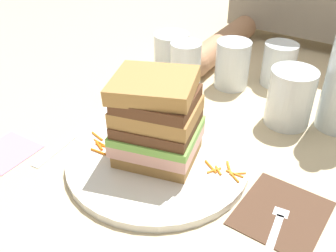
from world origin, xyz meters
TOP-DOWN VIEW (x-y plane):
  - ground_plane at (0.00, 0.00)m, footprint 3.00×3.00m
  - main_plate at (0.01, -0.00)m, footprint 0.28×0.28m
  - sandwich at (0.01, -0.00)m, footprint 0.15×0.13m
  - carrot_shred_0 at (-0.07, -0.04)m, footprint 0.03×0.00m
  - carrot_shred_1 at (-0.08, -0.03)m, footprint 0.02×0.01m
  - carrot_shred_2 at (-0.10, -0.01)m, footprint 0.03×0.01m
  - carrot_shred_3 at (-0.08, -0.03)m, footprint 0.03×0.01m
  - carrot_shred_4 at (-0.09, -0.02)m, footprint 0.03×0.01m
  - carrot_shred_5 at (0.12, 0.04)m, footprint 0.01×0.02m
  - carrot_shred_6 at (0.10, 0.02)m, footprint 0.02×0.02m
  - carrot_shred_7 at (0.13, 0.03)m, footprint 0.02×0.02m
  - carrot_shred_8 at (0.13, 0.02)m, footprint 0.03×0.00m
  - carrot_shred_9 at (0.11, 0.02)m, footprint 0.02×0.02m
  - carrot_shred_10 at (0.09, 0.02)m, footprint 0.03×0.02m
  - carrot_shred_11 at (0.13, 0.02)m, footprint 0.02×0.02m
  - carrot_shred_12 at (0.12, 0.03)m, footprint 0.02×0.02m
  - napkin_dark at (0.21, -0.00)m, footprint 0.12×0.13m
  - fork at (0.22, -0.03)m, footprint 0.03×0.17m
  - knife at (-0.15, -0.02)m, footprint 0.03×0.20m
  - juice_glass at (0.14, 0.22)m, footprint 0.08×0.08m
  - empty_tumbler_0 at (-0.00, 0.29)m, footprint 0.07×0.07m
  - empty_tumbler_1 at (-0.16, 0.31)m, footprint 0.08×0.08m
  - empty_tumbler_2 at (0.08, 0.36)m, footprint 0.07×0.07m
  - empty_tumbler_3 at (-0.08, 0.24)m, footprint 0.06×0.06m
  - napkin_pink at (-0.21, -0.11)m, footprint 0.08×0.09m

SIDE VIEW (x-z plane):
  - ground_plane at x=0.00m, z-range 0.00..0.00m
  - napkin_pink at x=-0.21m, z-range 0.00..0.00m
  - napkin_dark at x=0.21m, z-range 0.00..0.00m
  - knife at x=-0.15m, z-range 0.00..0.00m
  - fork at x=0.22m, z-range 0.00..0.01m
  - main_plate at x=0.01m, z-range 0.00..0.01m
  - carrot_shred_4 at x=-0.09m, z-range 0.01..0.02m
  - carrot_shred_3 at x=-0.08m, z-range 0.01..0.02m
  - carrot_shred_7 at x=0.13m, z-range 0.01..0.02m
  - carrot_shred_8 at x=0.13m, z-range 0.01..0.02m
  - carrot_shred_11 at x=0.13m, z-range 0.01..0.02m
  - carrot_shred_12 at x=0.12m, z-range 0.01..0.02m
  - carrot_shred_6 at x=0.10m, z-range 0.01..0.02m
  - carrot_shred_9 at x=0.11m, z-range 0.01..0.02m
  - carrot_shred_0 at x=-0.07m, z-range 0.01..0.02m
  - carrot_shred_10 at x=0.09m, z-range 0.01..0.02m
  - carrot_shred_2 at x=-0.10m, z-range 0.01..0.02m
  - carrot_shred_1 at x=-0.08m, z-range 0.01..0.02m
  - carrot_shred_5 at x=0.12m, z-range 0.01..0.02m
  - empty_tumbler_1 at x=-0.16m, z-range 0.00..0.08m
  - empty_tumbler_2 at x=0.08m, z-range 0.00..0.09m
  - empty_tumbler_3 at x=-0.08m, z-range 0.00..0.10m
  - juice_glass at x=0.14m, z-range 0.00..0.10m
  - empty_tumbler_0 at x=0.00m, z-range 0.00..0.10m
  - sandwich at x=0.01m, z-range 0.01..0.15m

